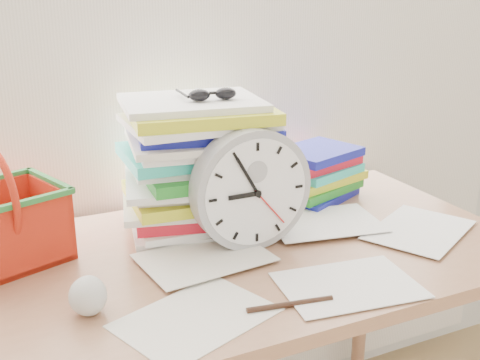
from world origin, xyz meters
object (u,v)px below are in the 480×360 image
paper_stack (200,165)px  book_stack (315,173)px  desk (212,287)px  clock (251,189)px

paper_stack → book_stack: bearing=9.5°
desk → paper_stack: 0.29m
paper_stack → book_stack: paper_stack is taller
paper_stack → clock: 0.16m
paper_stack → book_stack: size_ratio=1.32×
clock → book_stack: bearing=35.1°
desk → clock: 0.23m
desk → book_stack: (0.40, 0.22, 0.14)m
book_stack → desk: bearing=-150.8°
desk → paper_stack: paper_stack is taller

